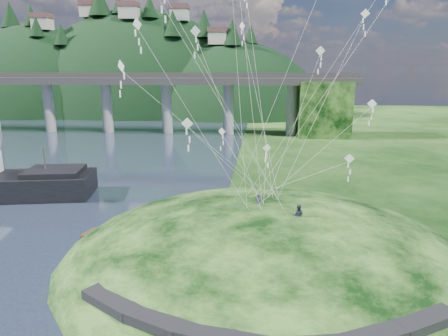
{
  "coord_description": "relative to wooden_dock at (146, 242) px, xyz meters",
  "views": [
    {
      "loc": [
        7.32,
        -28.82,
        15.58
      ],
      "look_at": [
        4.0,
        6.0,
        7.0
      ],
      "focal_mm": 32.0,
      "sensor_mm": 36.0,
      "label": 1
    }
  ],
  "objects": [
    {
      "name": "wooden_dock",
      "position": [
        0.0,
        0.0,
        0.0
      ],
      "size": [
        13.17,
        5.26,
        0.93
      ],
      "color": "#342715",
      "rests_on": "ground"
    },
    {
      "name": "bridge",
      "position": [
        -23.6,
        66.22,
        9.29
      ],
      "size": [
        160.0,
        11.0,
        15.0
      ],
      "color": "#2D2B2B",
      "rests_on": "ground"
    },
    {
      "name": "kite_swarm",
      "position": [
        10.6,
        -1.2,
        17.12
      ],
      "size": [
        20.4,
        16.57,
        18.25
      ],
      "color": "white",
      "rests_on": "ground"
    },
    {
      "name": "footpath",
      "position": [
        10.32,
        -13.59,
        1.67
      ],
      "size": [
        22.29,
        5.84,
        0.83
      ],
      "color": "black",
      "rests_on": "ground"
    },
    {
      "name": "kite_flyers",
      "position": [
        12.31,
        -3.2,
        5.36
      ],
      "size": [
        3.84,
        3.06,
        1.74
      ],
      "color": "#292C37",
      "rests_on": "ground"
    },
    {
      "name": "grass_hill",
      "position": [
        10.86,
        -1.84,
        -1.91
      ],
      "size": [
        36.0,
        32.0,
        13.0
      ],
      "color": "black",
      "rests_on": "ground"
    },
    {
      "name": "ground",
      "position": [
        2.86,
        -3.84,
        -0.41
      ],
      "size": [
        320.0,
        320.0,
        0.0
      ],
      "primitive_type": "plane",
      "color": "black",
      "rests_on": "ground"
    },
    {
      "name": "far_ridge",
      "position": [
        -40.72,
        118.33,
        -7.85
      ],
      "size": [
        153.0,
        70.0,
        94.5
      ],
      "color": "black",
      "rests_on": "ground"
    }
  ]
}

